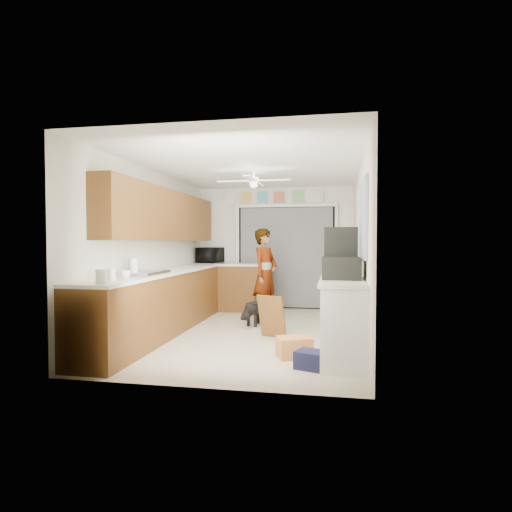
{
  "coord_description": "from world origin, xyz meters",
  "views": [
    {
      "loc": [
        1.25,
        -6.33,
        1.39
      ],
      "look_at": [
        0.0,
        0.4,
        1.15
      ],
      "focal_mm": 30.0,
      "sensor_mm": 36.0,
      "label": 1
    }
  ],
  "objects_px": {
    "navy_crate": "(311,360)",
    "man": "(265,274)",
    "cup": "(125,274)",
    "cardboard_box": "(294,347)",
    "microwave": "(210,255)",
    "suitcase": "(341,268)",
    "paper_towel_roll": "(134,267)",
    "dog": "(257,312)"
  },
  "relations": [
    {
      "from": "cardboard_box",
      "to": "microwave",
      "type": "bearing_deg",
      "value": 120.76
    },
    {
      "from": "suitcase",
      "to": "navy_crate",
      "type": "distance_m",
      "value": 1.17
    },
    {
      "from": "paper_towel_roll",
      "to": "man",
      "type": "relative_size",
      "value": 0.14
    },
    {
      "from": "microwave",
      "to": "cardboard_box",
      "type": "bearing_deg",
      "value": -139.46
    },
    {
      "from": "dog",
      "to": "cardboard_box",
      "type": "bearing_deg",
      "value": -42.17
    },
    {
      "from": "navy_crate",
      "to": "man",
      "type": "xyz_separation_m",
      "value": [
        -0.96,
        2.77,
        0.71
      ]
    },
    {
      "from": "dog",
      "to": "cup",
      "type": "bearing_deg",
      "value": -95.84
    },
    {
      "from": "navy_crate",
      "to": "cup",
      "type": "bearing_deg",
      "value": 176.38
    },
    {
      "from": "cup",
      "to": "cardboard_box",
      "type": "distance_m",
      "value": 2.22
    },
    {
      "from": "cup",
      "to": "cardboard_box",
      "type": "height_order",
      "value": "cup"
    },
    {
      "from": "suitcase",
      "to": "cardboard_box",
      "type": "bearing_deg",
      "value": -163.59
    },
    {
      "from": "microwave",
      "to": "dog",
      "type": "bearing_deg",
      "value": -132.33
    },
    {
      "from": "cardboard_box",
      "to": "navy_crate",
      "type": "xyz_separation_m",
      "value": [
        0.22,
        -0.41,
        -0.03
      ]
    },
    {
      "from": "microwave",
      "to": "man",
      "type": "relative_size",
      "value": 0.36
    },
    {
      "from": "paper_towel_roll",
      "to": "suitcase",
      "type": "bearing_deg",
      "value": -0.58
    },
    {
      "from": "man",
      "to": "dog",
      "type": "distance_m",
      "value": 0.79
    },
    {
      "from": "man",
      "to": "dog",
      "type": "relative_size",
      "value": 2.9
    },
    {
      "from": "cup",
      "to": "paper_towel_roll",
      "type": "distance_m",
      "value": 0.48
    },
    {
      "from": "microwave",
      "to": "paper_towel_roll",
      "type": "distance_m",
      "value": 3.3
    },
    {
      "from": "suitcase",
      "to": "dog",
      "type": "height_order",
      "value": "suitcase"
    },
    {
      "from": "microwave",
      "to": "paper_towel_roll",
      "type": "height_order",
      "value": "microwave"
    },
    {
      "from": "navy_crate",
      "to": "microwave",
      "type": "bearing_deg",
      "value": 120.54
    },
    {
      "from": "navy_crate",
      "to": "paper_towel_roll",
      "type": "bearing_deg",
      "value": 165.75
    },
    {
      "from": "cardboard_box",
      "to": "man",
      "type": "relative_size",
      "value": 0.24
    },
    {
      "from": "paper_towel_roll",
      "to": "cardboard_box",
      "type": "relative_size",
      "value": 0.57
    },
    {
      "from": "navy_crate",
      "to": "man",
      "type": "bearing_deg",
      "value": 109.16
    },
    {
      "from": "cardboard_box",
      "to": "cup",
      "type": "bearing_deg",
      "value": -172.51
    },
    {
      "from": "cup",
      "to": "suitcase",
      "type": "distance_m",
      "value": 2.61
    },
    {
      "from": "cup",
      "to": "microwave",
      "type": "bearing_deg",
      "value": 90.8
    },
    {
      "from": "microwave",
      "to": "dog",
      "type": "relative_size",
      "value": 1.03
    },
    {
      "from": "microwave",
      "to": "dog",
      "type": "xyz_separation_m",
      "value": [
        1.29,
        -1.65,
        -0.88
      ]
    },
    {
      "from": "paper_towel_roll",
      "to": "suitcase",
      "type": "relative_size",
      "value": 0.37
    },
    {
      "from": "cup",
      "to": "paper_towel_roll",
      "type": "xyz_separation_m",
      "value": [
        -0.12,
        0.46,
        0.06
      ]
    },
    {
      "from": "cup",
      "to": "cardboard_box",
      "type": "xyz_separation_m",
      "value": [
        2.03,
        0.27,
        -0.86
      ]
    },
    {
      "from": "suitcase",
      "to": "man",
      "type": "xyz_separation_m",
      "value": [
        -1.28,
        2.2,
        -0.26
      ]
    },
    {
      "from": "cup",
      "to": "man",
      "type": "relative_size",
      "value": 0.07
    },
    {
      "from": "paper_towel_roll",
      "to": "dog",
      "type": "bearing_deg",
      "value": 50.58
    },
    {
      "from": "cup",
      "to": "navy_crate",
      "type": "relative_size",
      "value": 0.38
    },
    {
      "from": "microwave",
      "to": "suitcase",
      "type": "relative_size",
      "value": 0.96
    },
    {
      "from": "suitcase",
      "to": "navy_crate",
      "type": "xyz_separation_m",
      "value": [
        -0.32,
        -0.57,
        -0.97
      ]
    },
    {
      "from": "navy_crate",
      "to": "dog",
      "type": "xyz_separation_m",
      "value": [
        -1.02,
        2.25,
        0.12
      ]
    },
    {
      "from": "dog",
      "to": "suitcase",
      "type": "bearing_deg",
      "value": -26.88
    }
  ]
}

